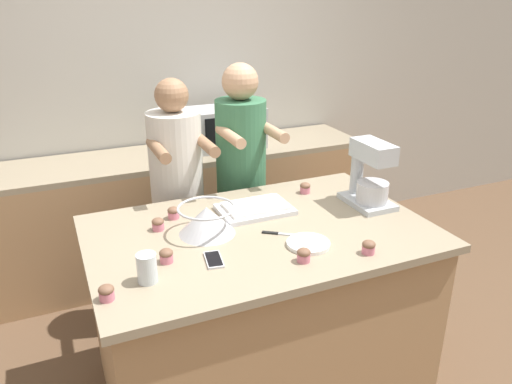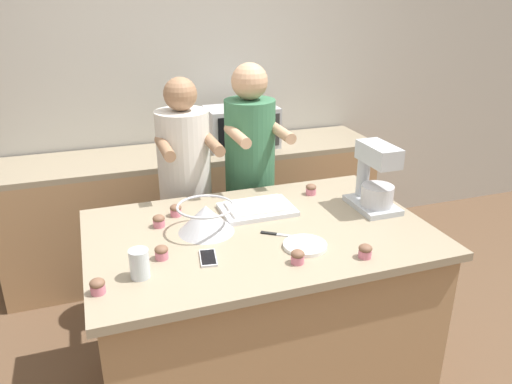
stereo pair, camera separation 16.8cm
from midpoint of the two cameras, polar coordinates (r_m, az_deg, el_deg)
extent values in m
plane|color=brown|center=(2.99, -1.29, -20.78)|extent=(16.00, 16.00, 0.00)
cube|color=#B2ADA3|center=(3.97, -11.54, 11.77)|extent=(10.00, 0.06, 2.70)
cube|color=#A87F56|center=(2.70, -1.37, -13.75)|extent=(1.59, 1.00, 0.90)
cube|color=gray|center=(2.46, -1.47, -4.79)|extent=(1.66, 1.06, 0.04)
cube|color=#A87F56|center=(3.91, -9.39, -2.27)|extent=(2.80, 0.60, 0.88)
cube|color=gray|center=(3.74, -9.83, 4.17)|extent=(2.80, 0.60, 0.04)
cylinder|color=#232328|center=(3.29, -9.91, -7.71)|extent=(0.25, 0.25, 0.83)
cylinder|color=silver|center=(3.01, -10.77, 3.80)|extent=(0.32, 0.32, 0.55)
sphere|color=#936B4C|center=(2.92, -11.30, 10.78)|extent=(0.19, 0.19, 0.19)
cylinder|color=#936B4C|center=(2.79, -12.82, 4.70)|extent=(0.06, 0.34, 0.06)
cylinder|color=#936B4C|center=(2.85, -7.49, 5.42)|extent=(0.06, 0.34, 0.06)
cylinder|color=#33384C|center=(3.39, -3.03, -6.37)|extent=(0.24, 0.24, 0.84)
cylinder|color=#38704C|center=(3.11, -3.29, 5.18)|extent=(0.31, 0.31, 0.58)
sphere|color=tan|center=(3.02, -3.46, 12.49)|extent=(0.22, 0.22, 0.22)
cylinder|color=tan|center=(2.88, -4.65, 6.37)|extent=(0.06, 0.34, 0.06)
cylinder|color=tan|center=(2.98, 0.23, 6.95)|extent=(0.06, 0.34, 0.06)
cube|color=#B2B7BC|center=(2.77, 10.89, -1.11)|extent=(0.20, 0.30, 0.03)
cylinder|color=#B2B7BC|center=(2.82, 9.78, 2.14)|extent=(0.07, 0.07, 0.23)
cube|color=#B2B7BC|center=(2.66, 11.52, 4.56)|extent=(0.13, 0.26, 0.10)
cylinder|color=#BCBCC1|center=(2.72, 11.43, -0.04)|extent=(0.17, 0.17, 0.11)
cone|color=#BCBCC1|center=(2.40, -7.65, -3.26)|extent=(0.27, 0.27, 0.14)
torus|color=#BCBCC1|center=(2.38, -7.73, -1.84)|extent=(0.28, 0.28, 0.01)
cube|color=silver|center=(2.64, -1.95, -2.03)|extent=(0.38, 0.26, 0.02)
cube|color=white|center=(2.63, -1.96, -1.64)|extent=(0.31, 0.21, 0.02)
cube|color=#B7B7BC|center=(3.79, -4.58, 7.37)|extent=(0.53, 0.32, 0.30)
cube|color=black|center=(3.63, -4.43, 6.69)|extent=(0.36, 0.01, 0.24)
cube|color=#2D2D2D|center=(3.71, -0.96, 7.10)|extent=(0.11, 0.01, 0.24)
cube|color=silver|center=(2.19, -7.06, -7.74)|extent=(0.09, 0.15, 0.01)
cube|color=black|center=(2.19, -7.07, -7.61)|extent=(0.08, 0.14, 0.00)
cylinder|color=silver|center=(2.07, -14.66, -8.46)|extent=(0.08, 0.08, 0.12)
cylinder|color=white|center=(2.30, 3.91, -5.95)|extent=(0.20, 0.20, 0.02)
cube|color=#BCBCC1|center=(2.39, 2.22, -4.96)|extent=(0.12, 0.09, 0.01)
cube|color=black|center=(2.41, -0.38, -4.73)|extent=(0.07, 0.06, 0.01)
cylinder|color=#D17084|center=(2.50, -13.02, -3.90)|extent=(0.06, 0.06, 0.04)
ellipsoid|color=brown|center=(2.49, -13.08, -3.34)|extent=(0.06, 0.06, 0.04)
cylinder|color=#D17084|center=(2.27, 10.65, -6.53)|extent=(0.06, 0.06, 0.04)
ellipsoid|color=brown|center=(2.26, 10.70, -5.94)|extent=(0.06, 0.06, 0.04)
cylinder|color=#D17084|center=(2.88, 3.97, 0.22)|extent=(0.06, 0.06, 0.04)
ellipsoid|color=brown|center=(2.87, 3.98, 0.71)|extent=(0.06, 0.06, 0.04)
cylinder|color=#D17084|center=(2.17, 3.24, -7.55)|extent=(0.06, 0.06, 0.04)
ellipsoid|color=brown|center=(2.16, 3.25, -6.93)|extent=(0.06, 0.06, 0.04)
cylinder|color=#D17084|center=(2.61, -11.23, -2.63)|extent=(0.06, 0.06, 0.04)
ellipsoid|color=brown|center=(2.60, -11.28, -2.09)|extent=(0.06, 0.06, 0.04)
cylinder|color=#D17084|center=(2.21, -12.36, -7.46)|extent=(0.06, 0.06, 0.04)
ellipsoid|color=brown|center=(2.20, -12.42, -6.85)|extent=(0.06, 0.06, 0.04)
cylinder|color=#D17084|center=(2.03, -19.02, -11.18)|extent=(0.06, 0.06, 0.04)
ellipsoid|color=brown|center=(2.02, -19.11, -10.54)|extent=(0.06, 0.06, 0.04)
camera|label=1|loc=(0.08, -91.99, -0.81)|focal=35.00mm
camera|label=2|loc=(0.08, 88.01, 0.81)|focal=35.00mm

